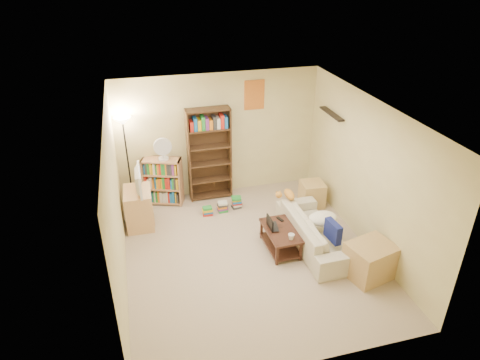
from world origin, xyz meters
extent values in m
plane|color=#C0AF90|center=(0.00, 0.00, 0.00)|extent=(4.50, 4.50, 0.00)
cube|color=beige|center=(0.00, 2.25, 1.25)|extent=(4.00, 0.04, 2.50)
cube|color=beige|center=(0.00, -2.25, 1.25)|extent=(4.00, 0.04, 2.50)
cube|color=beige|center=(-2.00, 0.00, 1.25)|extent=(0.04, 4.50, 2.50)
cube|color=beige|center=(2.00, 0.00, 1.25)|extent=(0.04, 4.50, 2.50)
cube|color=white|center=(0.00, 0.00, 2.50)|extent=(4.00, 4.50, 0.04)
cube|color=red|center=(0.72, 2.24, 2.02)|extent=(0.40, 0.02, 0.58)
cube|color=black|center=(1.92, 1.30, 1.85)|extent=(0.12, 0.80, 0.03)
imported|color=beige|center=(1.16, -0.03, 0.28)|extent=(1.92, 0.81, 0.55)
cube|color=navy|center=(1.26, -0.43, 0.53)|extent=(0.15, 0.37, 0.33)
ellipsoid|color=white|center=(1.30, 0.02, 0.48)|extent=(0.51, 0.36, 0.22)
ellipsoid|color=orange|center=(0.94, 0.70, 0.63)|extent=(0.35, 0.16, 0.14)
sphere|color=orange|center=(0.74, 0.70, 0.65)|extent=(0.12, 0.12, 0.12)
cube|color=#412119|center=(0.55, 0.01, 0.37)|extent=(0.50, 0.88, 0.04)
cube|color=#412119|center=(0.55, 0.01, 0.08)|extent=(0.48, 0.84, 0.03)
cube|color=#412119|center=(0.35, -0.38, 0.19)|extent=(0.04, 0.04, 0.39)
cube|color=#412119|center=(0.76, -0.37, 0.19)|extent=(0.04, 0.04, 0.39)
cube|color=#412119|center=(0.33, 0.39, 0.19)|extent=(0.04, 0.04, 0.39)
cube|color=#412119|center=(0.74, 0.40, 0.19)|extent=(0.04, 0.04, 0.39)
imported|color=black|center=(0.50, 0.10, 0.40)|extent=(0.37, 0.30, 0.02)
cube|color=white|center=(0.38, 0.09, 0.50)|extent=(0.02, 0.29, 0.19)
imported|color=white|center=(0.61, -0.28, 0.43)|extent=(0.14, 0.14, 0.10)
cube|color=black|center=(0.63, 0.30, 0.40)|extent=(0.10, 0.16, 0.02)
cube|color=tan|center=(-1.70, 1.36, 0.36)|extent=(0.49, 0.68, 0.71)
imported|color=black|center=(-1.70, 1.36, 0.93)|extent=(0.74, 0.13, 0.42)
cube|color=#4A321C|center=(-0.24, 2.05, 0.94)|extent=(0.85, 0.29, 1.89)
cube|color=tan|center=(-1.19, 2.05, 0.48)|extent=(0.80, 0.53, 0.96)
cylinder|color=silver|center=(-1.14, 2.03, 0.98)|extent=(0.19, 0.19, 0.04)
cylinder|color=silver|center=(-1.14, 2.03, 1.08)|extent=(0.02, 0.02, 0.19)
cylinder|color=silver|center=(-1.14, 2.00, 1.24)|extent=(0.34, 0.06, 0.34)
cylinder|color=black|center=(-1.80, 2.05, 0.01)|extent=(0.28, 0.28, 0.03)
cylinder|color=black|center=(-1.80, 2.05, 0.88)|extent=(0.03, 0.03, 1.76)
cone|color=#FFE8C6|center=(-1.80, 2.05, 1.80)|extent=(0.32, 0.32, 0.14)
cube|color=tan|center=(1.63, 1.20, 0.25)|extent=(0.46, 0.46, 0.50)
cube|color=tan|center=(1.65, -0.97, 0.28)|extent=(0.79, 0.71, 0.56)
cube|color=red|center=(-0.44, 1.37, 0.08)|extent=(0.20, 0.15, 0.17)
cube|color=#1966B2|center=(-0.14, 1.43, 0.10)|extent=(0.20, 0.15, 0.21)
cube|color=gold|center=(0.16, 1.48, 0.12)|extent=(0.20, 0.15, 0.24)
camera|label=1|loc=(-1.62, -5.49, 4.46)|focal=32.00mm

